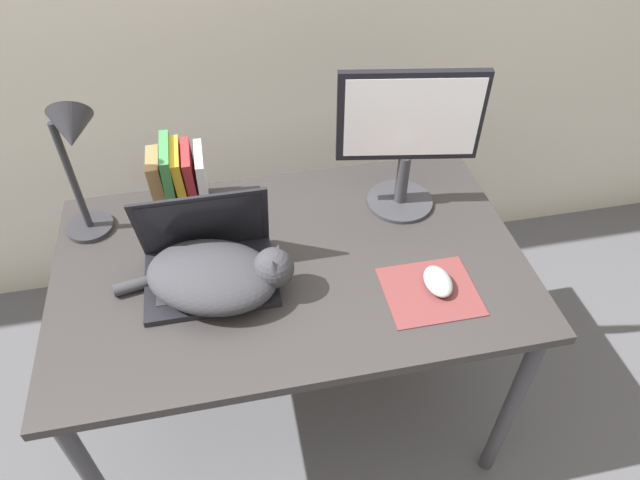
% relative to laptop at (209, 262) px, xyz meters
% --- Properties ---
extents(desk, '(1.26, 0.77, 0.76)m').
position_rel_laptop_xyz_m(desk, '(0.21, 0.01, -0.13)').
color(desk, '#2D2B2B').
rests_on(desk, ground_plane).
extents(laptop, '(0.34, 0.24, 0.25)m').
position_rel_laptop_xyz_m(laptop, '(0.00, 0.00, 0.00)').
color(laptop, black).
rests_on(laptop, desk).
extents(cat, '(0.46, 0.35, 0.14)m').
position_rel_laptop_xyz_m(cat, '(0.02, -0.07, 0.01)').
color(cat, '#333338').
rests_on(cat, desk).
extents(external_monitor, '(0.39, 0.20, 0.43)m').
position_rel_laptop_xyz_m(external_monitor, '(0.57, 0.18, 0.19)').
color(external_monitor, '#333338').
rests_on(external_monitor, desk).
extents(mousepad, '(0.24, 0.21, 0.00)m').
position_rel_laptop_xyz_m(mousepad, '(0.55, -0.17, -0.05)').
color(mousepad, brown).
rests_on(mousepad, desk).
extents(computer_mouse, '(0.07, 0.11, 0.04)m').
position_rel_laptop_xyz_m(computer_mouse, '(0.57, -0.16, -0.03)').
color(computer_mouse, '#99999E').
rests_on(computer_mouse, mousepad).
extents(book_row, '(0.15, 0.17, 0.22)m').
position_rel_laptop_xyz_m(book_row, '(-0.06, 0.29, 0.05)').
color(book_row, olive).
rests_on(book_row, desk).
extents(desk_lamp, '(0.17, 0.17, 0.42)m').
position_rel_laptop_xyz_m(desk_lamp, '(-0.29, 0.22, 0.23)').
color(desk_lamp, '#28282D').
rests_on(desk_lamp, desk).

